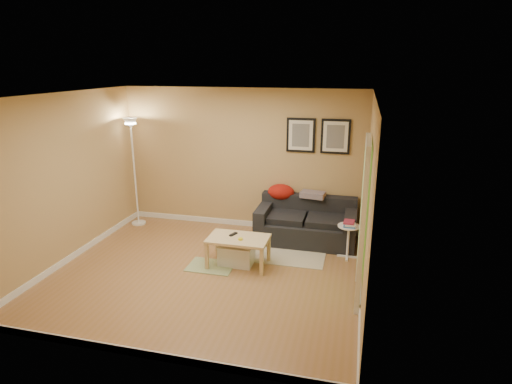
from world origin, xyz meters
TOP-DOWN VIEW (x-y plane):
  - floor at (0.00, 0.00)m, footprint 4.50×4.50m
  - ceiling at (0.00, 0.00)m, footprint 4.50×4.50m
  - wall_back at (0.00, 2.00)m, footprint 4.50×0.00m
  - wall_front at (0.00, -2.00)m, footprint 4.50×0.00m
  - wall_left at (-2.25, 0.00)m, footprint 0.00×4.00m
  - wall_right at (2.25, 0.00)m, footprint 0.00×4.00m
  - baseboard_back at (0.00, 1.99)m, footprint 4.50×0.02m
  - baseboard_front at (0.00, -1.99)m, footprint 4.50×0.02m
  - baseboard_left at (-2.24, 0.00)m, footprint 0.02×4.00m
  - baseboard_right at (2.24, 0.00)m, footprint 0.02×4.00m
  - sofa at (1.28, 1.53)m, footprint 1.70×0.90m
  - red_throw at (0.77, 1.86)m, footprint 0.48×0.36m
  - plaid_throw at (1.35, 1.81)m, footprint 0.45×0.32m
  - framed_print_left at (1.08, 1.98)m, footprint 0.50×0.04m
  - framed_print_right at (1.68, 1.98)m, footprint 0.50×0.04m
  - area_rug at (1.06, 0.90)m, footprint 1.25×0.85m
  - green_runner at (-0.00, 0.19)m, footprint 0.70×0.50m
  - coffee_table at (0.40, 0.34)m, footprint 1.01×0.71m
  - remote_control at (0.29, 0.43)m, footprint 0.10×0.17m
  - tape_roll at (0.45, 0.27)m, footprint 0.07×0.07m
  - storage_bin at (0.35, 0.38)m, footprint 0.53×0.39m
  - side_table at (2.02, 1.04)m, footprint 0.36×0.36m
  - book_stack at (2.03, 1.04)m, footprint 0.24×0.28m
  - floor_lamp at (-2.00, 1.60)m, footprint 0.27×0.27m
  - doorway at (2.20, -0.15)m, footprint 0.12×1.01m

SIDE VIEW (x-z plane):
  - floor at x=0.00m, z-range 0.00..0.00m
  - area_rug at x=1.06m, z-range 0.00..0.01m
  - green_runner at x=0.00m, z-range 0.00..0.01m
  - baseboard_back at x=0.00m, z-range 0.00..0.10m
  - baseboard_front at x=0.00m, z-range 0.00..0.10m
  - baseboard_left at x=-2.24m, z-range 0.00..0.10m
  - baseboard_right at x=2.24m, z-range 0.00..0.10m
  - storage_bin at x=0.35m, z-range 0.00..0.33m
  - coffee_table at x=0.40m, z-range 0.00..0.46m
  - side_table at x=2.02m, z-range 0.00..0.55m
  - sofa at x=1.28m, z-range 0.00..0.75m
  - remote_control at x=0.29m, z-range 0.46..0.48m
  - tape_roll at x=0.45m, z-range 0.46..0.49m
  - book_stack at x=2.03m, z-range 0.55..0.62m
  - red_throw at x=0.77m, z-range 0.63..0.91m
  - plaid_throw at x=1.35m, z-range 0.73..0.83m
  - floor_lamp at x=-2.00m, z-range -0.06..2.01m
  - doorway at x=2.20m, z-range -0.04..2.09m
  - wall_back at x=0.00m, z-range -0.95..3.55m
  - wall_front at x=0.00m, z-range -0.95..3.55m
  - wall_left at x=-2.25m, z-range -0.70..3.30m
  - wall_right at x=2.25m, z-range -0.70..3.30m
  - framed_print_left at x=1.08m, z-range 1.50..2.10m
  - framed_print_right at x=1.68m, z-range 1.50..2.10m
  - ceiling at x=0.00m, z-range 2.60..2.60m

